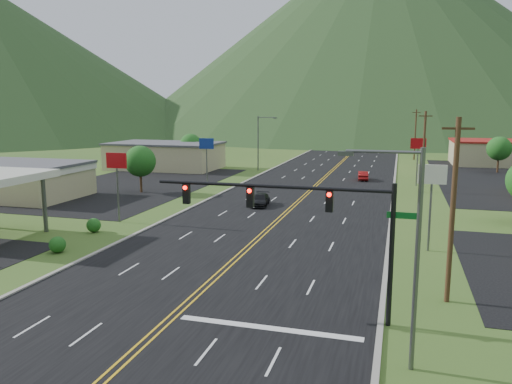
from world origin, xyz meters
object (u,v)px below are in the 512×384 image
(car_dark_mid, at_px, (260,200))
(car_red_far, at_px, (363,176))
(traffic_signal, at_px, (308,214))
(streetlight_west, at_px, (260,139))
(streetlight_east, at_px, (409,245))

(car_dark_mid, xyz_separation_m, car_red_far, (9.23, 22.40, 0.03))
(traffic_signal, height_order, streetlight_west, streetlight_west)
(streetlight_west, height_order, car_dark_mid, streetlight_west)
(car_red_far, bearing_deg, streetlight_west, -26.80)
(car_dark_mid, bearing_deg, traffic_signal, -76.38)
(traffic_signal, distance_m, streetlight_west, 58.88)
(car_dark_mid, distance_m, car_red_far, 24.23)
(traffic_signal, bearing_deg, car_red_far, 90.87)
(streetlight_east, distance_m, streetlight_west, 64.21)
(streetlight_east, bearing_deg, streetlight_west, 110.86)
(traffic_signal, bearing_deg, car_dark_mid, 110.38)
(car_dark_mid, bearing_deg, streetlight_east, -71.33)
(car_red_far, bearing_deg, traffic_signal, 85.28)
(traffic_signal, xyz_separation_m, streetlight_west, (-18.16, 56.00, -0.15))
(streetlight_west, height_order, car_red_far, streetlight_west)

